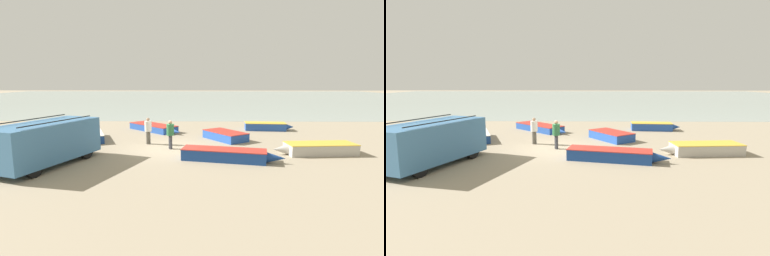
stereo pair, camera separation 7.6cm
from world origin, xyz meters
The scene contains 11 objects.
ground_plane centered at (0.00, 0.00, 0.00)m, with size 200.00×200.00×0.00m, color gray.
sea_water centered at (0.00, 52.00, 0.00)m, with size 120.00×80.00×0.01m, color #99A89E.
parked_van centered at (-5.79, -3.55, 1.16)m, with size 3.84×5.82×2.23m.
fishing_rowboat_0 centered at (-2.02, 6.40, 0.27)m, with size 4.63×4.49×0.53m.
fishing_rowboat_1 centered at (-5.86, 2.78, 0.28)m, with size 2.61×4.34×0.56m.
fishing_rowboat_2 centered at (8.17, -1.15, 0.31)m, with size 4.64×1.73×0.62m.
fishing_rowboat_3 centered at (7.21, 6.93, 0.31)m, with size 4.02×1.65×0.62m.
fishing_rowboat_4 centered at (3.03, -2.61, 0.30)m, with size 5.28×2.12×0.60m.
fishing_rowboat_5 centered at (3.34, 2.92, 0.29)m, with size 3.12×3.71×0.58m.
fisherman_0 centered at (-1.69, 1.36, 1.02)m, with size 0.45×0.45×1.70m.
fisherman_1 centered at (-0.14, -0.02, 1.03)m, with size 0.45×0.45×1.72m.
Camera 2 is at (1.51, -17.53, 4.09)m, focal length 28.00 mm.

